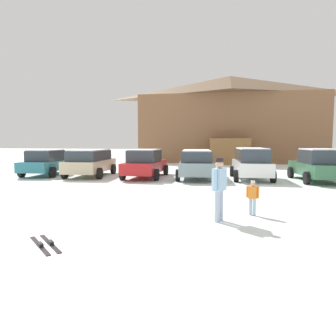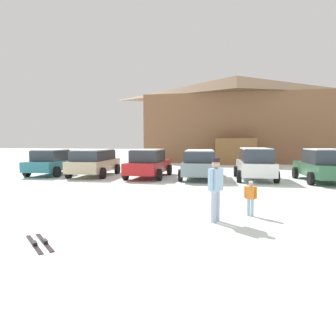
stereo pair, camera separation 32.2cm
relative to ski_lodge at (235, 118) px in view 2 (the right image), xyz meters
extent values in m
plane|color=white|center=(-3.01, -29.63, -4.52)|extent=(160.00, 160.00, 0.00)
cube|color=brown|center=(0.00, 0.06, -1.16)|extent=(18.02, 7.29, 6.72)
pyramid|color=brown|center=(0.00, 0.06, 3.31)|extent=(18.63, 7.90, 2.22)
cube|color=brown|center=(-0.02, -4.45, -3.32)|extent=(3.61, 1.82, 2.40)
cube|color=teal|center=(-11.54, -15.42, -3.90)|extent=(2.11, 4.44, 0.60)
cube|color=#2D3842|center=(-11.52, -15.64, -3.29)|extent=(1.72, 2.36, 0.62)
cube|color=white|center=(-11.52, -15.64, -2.95)|extent=(1.61, 2.24, 0.06)
cylinder|color=black|center=(-12.59, -14.18, -4.20)|extent=(0.27, 0.66, 0.64)
cylinder|color=black|center=(-10.72, -14.01, -4.20)|extent=(0.27, 0.66, 0.64)
cylinder|color=black|center=(-12.36, -16.83, -4.20)|extent=(0.27, 0.66, 0.64)
cylinder|color=black|center=(-10.48, -16.67, -4.20)|extent=(0.27, 0.66, 0.64)
cube|color=#C0AE8D|center=(-8.63, -15.55, -3.87)|extent=(2.17, 4.49, 0.66)
cube|color=#2D3842|center=(-8.63, -15.64, -3.25)|extent=(1.88, 3.43, 0.57)
cube|color=white|center=(-8.63, -15.64, -2.94)|extent=(1.75, 3.25, 0.06)
cylinder|color=black|center=(-9.73, -14.26, -4.20)|extent=(0.26, 0.65, 0.64)
cylinder|color=black|center=(-7.71, -14.13, -4.20)|extent=(0.26, 0.65, 0.64)
cylinder|color=black|center=(-9.55, -16.97, -4.20)|extent=(0.26, 0.65, 0.64)
cylinder|color=black|center=(-7.53, -16.84, -4.20)|extent=(0.26, 0.65, 0.64)
cube|color=red|center=(-5.20, -15.55, -3.89)|extent=(1.75, 4.57, 0.62)
cube|color=#2D3842|center=(-5.20, -15.78, -3.25)|extent=(1.54, 2.38, 0.65)
cube|color=white|center=(-5.20, -15.78, -2.90)|extent=(1.44, 2.26, 0.06)
cylinder|color=black|center=(-6.14, -14.13, -4.20)|extent=(0.22, 0.64, 0.64)
cylinder|color=black|center=(-4.25, -14.13, -4.20)|extent=(0.22, 0.64, 0.64)
cylinder|color=black|center=(-6.14, -16.97, -4.20)|extent=(0.22, 0.64, 0.64)
cylinder|color=black|center=(-4.25, -16.97, -4.20)|extent=(0.22, 0.64, 0.64)
cube|color=gray|center=(-2.24, -15.42, -3.86)|extent=(2.22, 4.91, 0.68)
cube|color=#2D3842|center=(-2.23, -15.52, -3.24)|extent=(1.90, 3.75, 0.56)
cube|color=white|center=(-2.23, -15.52, -2.93)|extent=(1.78, 3.56, 0.06)
cylinder|color=black|center=(-3.34, -14.03, -4.20)|extent=(0.27, 0.66, 0.64)
cylinder|color=black|center=(-1.39, -13.87, -4.20)|extent=(0.27, 0.66, 0.64)
cylinder|color=black|center=(-3.09, -16.98, -4.20)|extent=(0.27, 0.66, 0.64)
cylinder|color=black|center=(-1.14, -16.82, -4.20)|extent=(0.27, 0.66, 0.64)
cube|color=white|center=(0.79, -15.43, -3.86)|extent=(1.88, 4.34, 0.69)
cube|color=#2D3842|center=(0.80, -15.52, -3.17)|extent=(1.64, 3.31, 0.68)
cube|color=white|center=(0.80, -15.52, -2.81)|extent=(1.53, 3.14, 0.06)
cylinder|color=black|center=(-0.18, -14.14, -4.20)|extent=(0.25, 0.65, 0.64)
cylinder|color=black|center=(1.66, -14.07, -4.20)|extent=(0.25, 0.65, 0.64)
cylinder|color=black|center=(-0.07, -16.79, -4.20)|extent=(0.25, 0.65, 0.64)
cylinder|color=black|center=(1.77, -16.72, -4.20)|extent=(0.25, 0.65, 0.64)
cube|color=#316444|center=(4.19, -15.64, -3.88)|extent=(2.06, 4.51, 0.65)
cube|color=#2D3842|center=(4.20, -15.86, -3.21)|extent=(1.73, 2.38, 0.70)
cube|color=white|center=(4.20, -15.86, -2.83)|extent=(1.61, 2.26, 0.06)
cylinder|color=black|center=(3.14, -14.33, -4.20)|extent=(0.26, 0.65, 0.64)
cylinder|color=black|center=(5.09, -14.22, -4.20)|extent=(0.26, 0.65, 0.64)
cylinder|color=black|center=(3.29, -17.07, -4.20)|extent=(0.26, 0.65, 0.64)
cylinder|color=#99B3CF|center=(0.06, -23.91, -4.28)|extent=(0.09, 0.09, 0.49)
cylinder|color=#99B3CF|center=(-0.04, -23.88, -4.28)|extent=(0.09, 0.09, 0.49)
cube|color=orange|center=(0.01, -23.90, -3.86)|extent=(0.27, 0.21, 0.34)
cylinder|color=orange|center=(0.15, -23.94, -3.86)|extent=(0.07, 0.07, 0.33)
cylinder|color=orange|center=(-0.14, -23.85, -3.86)|extent=(0.07, 0.07, 0.33)
sphere|color=tan|center=(0.01, -23.90, -3.63)|extent=(0.12, 0.12, 0.12)
cylinder|color=beige|center=(0.01, -23.90, -3.56)|extent=(0.12, 0.12, 0.06)
cylinder|color=#A6B5D1|center=(-0.89, -24.63, -4.11)|extent=(0.15, 0.15, 0.82)
cylinder|color=#A6B5D1|center=(-0.97, -24.79, -4.11)|extent=(0.15, 0.15, 0.82)
cube|color=#9BC2E2|center=(-0.93, -24.71, -3.41)|extent=(0.39, 0.46, 0.58)
cylinder|color=#9BC2E2|center=(-0.82, -24.48, -3.40)|extent=(0.11, 0.11, 0.55)
cylinder|color=#9BC2E2|center=(-1.04, -24.94, -3.40)|extent=(0.11, 0.11, 0.55)
sphere|color=tan|center=(-0.93, -24.71, -3.02)|extent=(0.21, 0.21, 0.21)
cylinder|color=black|center=(-0.93, -24.71, -2.90)|extent=(0.20, 0.20, 0.10)
cube|color=#2B2229|center=(-4.46, -27.22, -4.51)|extent=(1.02, 0.99, 0.02)
cube|color=black|center=(-4.42, -27.26, -4.47)|extent=(0.20, 0.20, 0.06)
cube|color=#2B2229|center=(-4.32, -27.08, -4.51)|extent=(1.02, 0.99, 0.02)
cube|color=black|center=(-4.28, -27.11, -4.47)|extent=(0.20, 0.20, 0.06)
camera|label=1|loc=(-0.92, -32.53, -2.44)|focal=32.00mm
camera|label=2|loc=(-0.61, -32.47, -2.44)|focal=32.00mm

